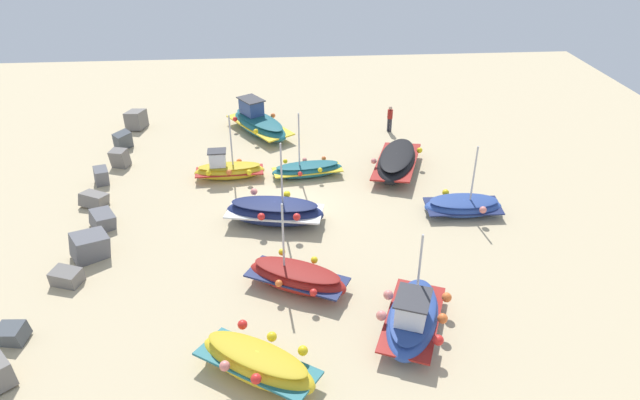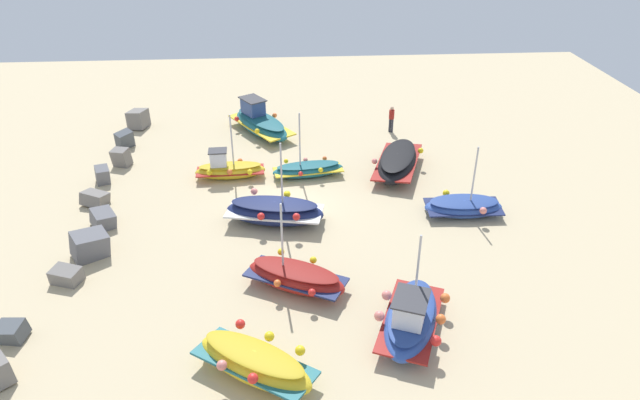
# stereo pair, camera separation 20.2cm
# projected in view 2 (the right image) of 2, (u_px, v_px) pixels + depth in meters

# --- Properties ---
(ground_plane) EXTENTS (51.39, 51.39, 0.00)m
(ground_plane) POSITION_uv_depth(u_px,v_px,m) (287.00, 208.00, 26.95)
(ground_plane) COLOR #C6B289
(fishing_boat_0) EXTENTS (2.10, 3.64, 3.47)m
(fishing_boat_0) POSITION_uv_depth(u_px,v_px,m) (463.00, 207.00, 26.21)
(fishing_boat_0) COLOR #2D4C9E
(fishing_boat_0) RESTS_ON ground_plane
(fishing_boat_1) EXTENTS (5.36, 4.28, 1.97)m
(fishing_boat_1) POSITION_uv_depth(u_px,v_px,m) (260.00, 123.00, 34.50)
(fishing_boat_1) COLOR #1E6670
(fishing_boat_1) RESTS_ON ground_plane
(fishing_boat_2) EXTENTS (3.14, 4.20, 3.63)m
(fishing_boat_2) POSITION_uv_depth(u_px,v_px,m) (296.00, 277.00, 21.47)
(fishing_boat_2) COLOR maroon
(fishing_boat_2) RESTS_ON ground_plane
(fishing_boat_3) EXTENTS (2.78, 4.70, 4.00)m
(fishing_boat_3) POSITION_uv_depth(u_px,v_px,m) (275.00, 211.00, 25.53)
(fishing_boat_3) COLOR navy
(fishing_boat_3) RESTS_ON ground_plane
(fishing_boat_4) EXTENTS (3.53, 4.24, 1.18)m
(fishing_boat_4) POSITION_uv_depth(u_px,v_px,m) (255.00, 362.00, 17.63)
(fishing_boat_4) COLOR gold
(fishing_boat_4) RESTS_ON ground_plane
(fishing_boat_5) EXTENTS (5.28, 3.51, 1.19)m
(fishing_boat_5) POSITION_uv_depth(u_px,v_px,m) (397.00, 162.00, 29.95)
(fishing_boat_5) COLOR black
(fishing_boat_5) RESTS_ON ground_plane
(fishing_boat_6) EXTENTS (4.46, 3.13, 3.61)m
(fishing_boat_6) POSITION_uv_depth(u_px,v_px,m) (411.00, 317.00, 19.38)
(fishing_boat_6) COLOR #2D4C9E
(fishing_boat_6) RESTS_ON ground_plane
(fishing_boat_7) EXTENTS (1.87, 3.86, 3.56)m
(fishing_boat_7) POSITION_uv_depth(u_px,v_px,m) (308.00, 169.00, 29.58)
(fishing_boat_7) COLOR #1E6670
(fishing_boat_7) RESTS_ON ground_plane
(fishing_boat_8) EXTENTS (1.78, 3.66, 3.49)m
(fishing_boat_8) POSITION_uv_depth(u_px,v_px,m) (229.00, 169.00, 29.37)
(fishing_boat_8) COLOR gold
(fishing_boat_8) RESTS_ON ground_plane
(person_walking) EXTENTS (0.32, 0.32, 1.64)m
(person_walking) POSITION_uv_depth(u_px,v_px,m) (391.00, 117.00, 34.45)
(person_walking) COLOR #2D2D38
(person_walking) RESTS_ON ground_plane
(breakwater_rocks) EXTENTS (22.14, 2.84, 1.30)m
(breakwater_rocks) POSITION_uv_depth(u_px,v_px,m) (97.00, 203.00, 26.46)
(breakwater_rocks) COLOR slate
(breakwater_rocks) RESTS_ON ground_plane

